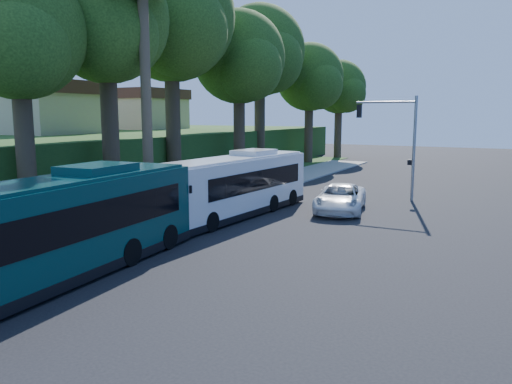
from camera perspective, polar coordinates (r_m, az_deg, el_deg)
The scene contains 18 objects.
ground at distance 27.30m, azimuth 3.45°, elevation -3.39°, with size 140.00×140.00×0.00m, color black.
sidewalk at distance 30.94m, azimuth -8.97°, elevation -1.91°, with size 4.50×70.00×0.12m, color gray.
red_curb at distance 26.46m, azimuth -10.13°, elevation -3.77°, with size 0.25×30.00×0.13m, color maroon.
grass_verge at distance 38.29m, azimuth -11.37°, elevation 0.05°, with size 8.00×70.00×0.06m, color #234719.
bus_shelter at distance 28.42m, azimuth -12.42°, elevation 0.61°, with size 3.20×1.51×2.55m.
stop_sign_pole at distance 25.58m, azimuth -12.34°, elevation 0.33°, with size 0.35×0.06×3.17m.
traffic_signal_pole at distance 35.10m, azimuth 16.03°, elevation 6.30°, with size 4.10×0.30×7.00m.
hillside_backdrop at distance 54.33m, azimuth -15.68°, elevation 5.02°, with size 24.00×60.00×8.80m.
tree_0 at distance 34.13m, azimuth -16.70°, elevation 17.64°, with size 8.40×8.00×15.70m.
tree_1 at distance 41.02m, azimuth -9.61°, elevation 18.50°, with size 10.50×10.00×18.26m.
tree_2 at distance 46.56m, azimuth -1.86°, elevation 14.65°, with size 8.82×8.40×15.12m.
tree_3 at distance 54.66m, azimuth 0.54°, elevation 15.39°, with size 10.08×9.60×17.28m.
tree_4 at distance 60.71m, azimuth 6.21°, elevation 12.55°, with size 8.40×8.00×14.14m.
tree_5 at distance 67.84m, azimuth 9.53°, elevation 11.45°, with size 7.35×7.00×12.86m.
tree_6 at distance 30.31m, azimuth -25.52°, elevation 15.46°, with size 7.56×7.20×13.74m.
white_bus at distance 28.60m, azimuth -2.26°, elevation 0.84°, with size 3.47×12.51×3.68m.
teal_bus at distance 18.86m, azimuth -21.51°, elevation -3.66°, with size 3.68×13.24×3.90m.
pickup at distance 30.35m, azimuth 9.62°, elevation -0.69°, with size 2.70×5.86×1.63m, color white.
Camera 1 is at (10.92, -24.34, 5.80)m, focal length 35.00 mm.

